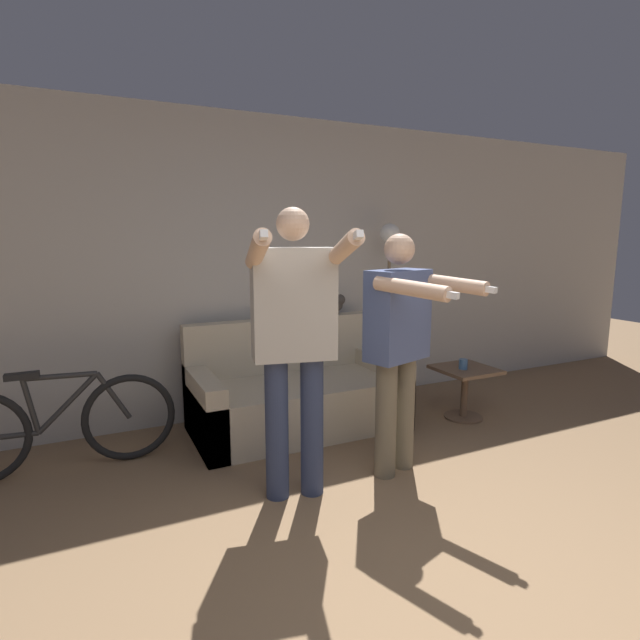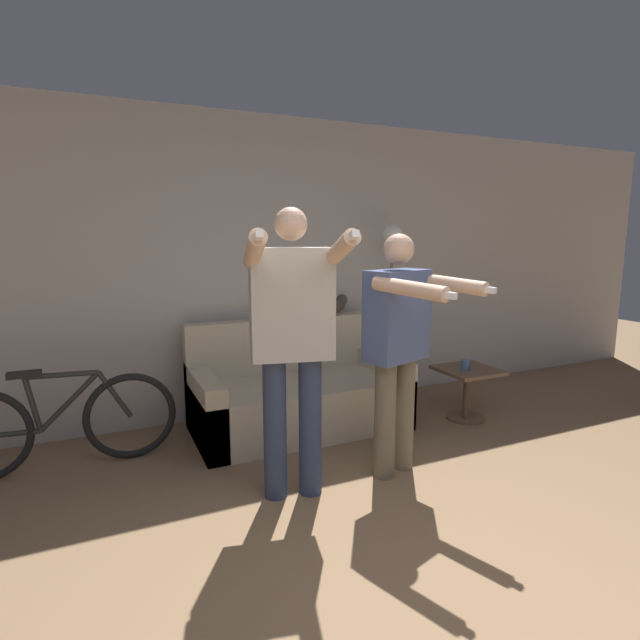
{
  "view_description": "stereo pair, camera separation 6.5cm",
  "coord_description": "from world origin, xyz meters",
  "px_view_note": "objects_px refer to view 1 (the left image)",
  "views": [
    {
      "loc": [
        -1.26,
        -1.01,
        1.58
      ],
      "look_at": [
        0.25,
        2.14,
        0.99
      ],
      "focal_mm": 28.0,
      "sensor_mm": 36.0,
      "label": 1
    },
    {
      "loc": [
        -1.2,
        -1.03,
        1.58
      ],
      "look_at": [
        0.25,
        2.14,
        0.99
      ],
      "focal_mm": 28.0,
      "sensor_mm": 36.0,
      "label": 2
    }
  ],
  "objects_px": {
    "floor_lamp": "(389,288)",
    "side_table": "(465,382)",
    "couch": "(297,395)",
    "cat": "(325,306)",
    "cup": "(463,364)",
    "person_left": "(294,333)",
    "person_right": "(400,339)",
    "bicycle": "(57,426)"
  },
  "relations": [
    {
      "from": "floor_lamp",
      "to": "side_table",
      "type": "bearing_deg",
      "value": -59.37
    },
    {
      "from": "couch",
      "to": "cat",
      "type": "relative_size",
      "value": 3.42
    },
    {
      "from": "cat",
      "to": "floor_lamp",
      "type": "bearing_deg",
      "value": -10.47
    },
    {
      "from": "floor_lamp",
      "to": "cup",
      "type": "distance_m",
      "value": 0.96
    },
    {
      "from": "person_left",
      "to": "floor_lamp",
      "type": "xyz_separation_m",
      "value": [
        1.47,
        1.24,
        0.08
      ]
    },
    {
      "from": "person_right",
      "to": "bicycle",
      "type": "bearing_deg",
      "value": 136.96
    },
    {
      "from": "person_left",
      "to": "floor_lamp",
      "type": "height_order",
      "value": "person_left"
    },
    {
      "from": "person_right",
      "to": "floor_lamp",
      "type": "height_order",
      "value": "floor_lamp"
    },
    {
      "from": "floor_lamp",
      "to": "cup",
      "type": "relative_size",
      "value": 19.43
    },
    {
      "from": "person_left",
      "to": "person_right",
      "type": "distance_m",
      "value": 0.75
    },
    {
      "from": "person_left",
      "to": "side_table",
      "type": "distance_m",
      "value": 2.07
    },
    {
      "from": "cup",
      "to": "bicycle",
      "type": "relative_size",
      "value": 0.06
    },
    {
      "from": "couch",
      "to": "side_table",
      "type": "height_order",
      "value": "couch"
    },
    {
      "from": "couch",
      "to": "side_table",
      "type": "xyz_separation_m",
      "value": [
        1.4,
        -0.44,
        0.05
      ]
    },
    {
      "from": "couch",
      "to": "floor_lamp",
      "type": "xyz_separation_m",
      "value": [
        1.02,
        0.2,
        0.83
      ]
    },
    {
      "from": "cat",
      "to": "cup",
      "type": "height_order",
      "value": "cat"
    },
    {
      "from": "person_left",
      "to": "person_right",
      "type": "bearing_deg",
      "value": 12.23
    },
    {
      "from": "person_right",
      "to": "side_table",
      "type": "bearing_deg",
      "value": 10.75
    },
    {
      "from": "bicycle",
      "to": "couch",
      "type": "bearing_deg",
      "value": 1.91
    },
    {
      "from": "bicycle",
      "to": "person_left",
      "type": "bearing_deg",
      "value": -36.72
    },
    {
      "from": "person_right",
      "to": "floor_lamp",
      "type": "xyz_separation_m",
      "value": [
        0.73,
        1.25,
        0.18
      ]
    },
    {
      "from": "couch",
      "to": "cup",
      "type": "xyz_separation_m",
      "value": [
        1.35,
        -0.47,
        0.22
      ]
    },
    {
      "from": "person_left",
      "to": "floor_lamp",
      "type": "relative_size",
      "value": 1.03
    },
    {
      "from": "person_left",
      "to": "side_table",
      "type": "relative_size",
      "value": 3.68
    },
    {
      "from": "couch",
      "to": "side_table",
      "type": "relative_size",
      "value": 3.62
    },
    {
      "from": "floor_lamp",
      "to": "side_table",
      "type": "height_order",
      "value": "floor_lamp"
    },
    {
      "from": "floor_lamp",
      "to": "cat",
      "type": "bearing_deg",
      "value": 169.53
    },
    {
      "from": "floor_lamp",
      "to": "side_table",
      "type": "xyz_separation_m",
      "value": [
        0.38,
        -0.65,
        -0.78
      ]
    },
    {
      "from": "couch",
      "to": "person_left",
      "type": "xyz_separation_m",
      "value": [
        -0.45,
        -1.04,
        0.75
      ]
    },
    {
      "from": "floor_lamp",
      "to": "bicycle",
      "type": "distance_m",
      "value": 2.9
    },
    {
      "from": "person_right",
      "to": "side_table",
      "type": "distance_m",
      "value": 1.4
    },
    {
      "from": "floor_lamp",
      "to": "cup",
      "type": "bearing_deg",
      "value": -63.51
    },
    {
      "from": "cat",
      "to": "side_table",
      "type": "xyz_separation_m",
      "value": [
        0.98,
        -0.76,
        -0.63
      ]
    },
    {
      "from": "person_left",
      "to": "side_table",
      "type": "bearing_deg",
      "value": 30.24
    },
    {
      "from": "cat",
      "to": "side_table",
      "type": "bearing_deg",
      "value": -37.65
    },
    {
      "from": "bicycle",
      "to": "floor_lamp",
      "type": "bearing_deg",
      "value": 5.38
    },
    {
      "from": "person_left",
      "to": "person_right",
      "type": "relative_size",
      "value": 1.09
    },
    {
      "from": "cup",
      "to": "couch",
      "type": "bearing_deg",
      "value": 160.99
    },
    {
      "from": "person_left",
      "to": "bicycle",
      "type": "relative_size",
      "value": 1.13
    },
    {
      "from": "couch",
      "to": "cup",
      "type": "distance_m",
      "value": 1.45
    },
    {
      "from": "floor_lamp",
      "to": "person_left",
      "type": "bearing_deg",
      "value": -139.82
    },
    {
      "from": "cup",
      "to": "side_table",
      "type": "bearing_deg",
      "value": 24.86
    }
  ]
}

